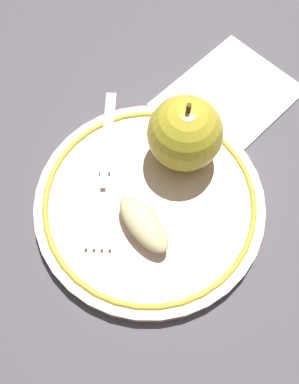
% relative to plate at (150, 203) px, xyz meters
% --- Properties ---
extents(ground_plane, '(2.00, 2.00, 0.00)m').
position_rel_plate_xyz_m(ground_plane, '(-0.01, 0.01, -0.01)').
color(ground_plane, '#524C53').
extents(plate, '(0.24, 0.24, 0.02)m').
position_rel_plate_xyz_m(plate, '(0.00, 0.00, 0.00)').
color(plate, beige).
rests_on(plate, ground_plane).
extents(apple_red_whole, '(0.08, 0.08, 0.09)m').
position_rel_plate_xyz_m(apple_red_whole, '(-0.00, -0.07, 0.05)').
color(apple_red_whole, gold).
rests_on(apple_red_whole, plate).
extents(apple_slice_front, '(0.08, 0.06, 0.02)m').
position_rel_plate_xyz_m(apple_slice_front, '(-0.01, 0.03, 0.02)').
color(apple_slice_front, beige).
rests_on(apple_slice_front, plate).
extents(fork, '(0.10, 0.18, 0.00)m').
position_rel_plate_xyz_m(fork, '(0.06, -0.02, 0.01)').
color(fork, silver).
rests_on(fork, plate).
extents(napkin_folded, '(0.16, 0.19, 0.01)m').
position_rel_plate_xyz_m(napkin_folded, '(-0.02, -0.17, -0.01)').
color(napkin_folded, white).
rests_on(napkin_folded, ground_plane).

